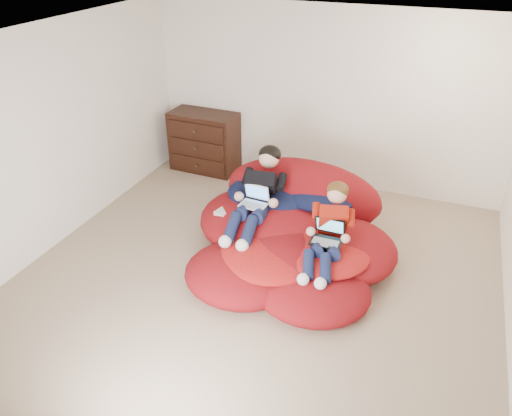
% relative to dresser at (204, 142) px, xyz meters
% --- Properties ---
extents(room_shell, '(5.10, 5.10, 2.77)m').
position_rel_dresser_xyz_m(room_shell, '(1.77, -2.23, -0.24)').
color(room_shell, tan).
rests_on(room_shell, ground).
extents(dresser, '(1.03, 0.59, 0.91)m').
position_rel_dresser_xyz_m(dresser, '(0.00, 0.00, 0.00)').
color(dresser, black).
rests_on(dresser, ground).
extents(beanbag_pile, '(2.43, 2.49, 0.93)m').
position_rel_dresser_xyz_m(beanbag_pile, '(1.95, -1.63, -0.19)').
color(beanbag_pile, maroon).
rests_on(beanbag_pile, ground).
extents(cream_pillow, '(0.48, 0.31, 0.31)m').
position_rel_dresser_xyz_m(cream_pillow, '(1.50, -0.82, 0.16)').
color(cream_pillow, beige).
rests_on(cream_pillow, beanbag_pile).
extents(older_boy, '(0.40, 1.29, 0.76)m').
position_rel_dresser_xyz_m(older_boy, '(1.52, -1.58, 0.24)').
color(older_boy, black).
rests_on(older_boy, beanbag_pile).
extents(younger_boy, '(0.40, 1.05, 0.72)m').
position_rel_dresser_xyz_m(younger_boy, '(2.45, -1.95, 0.18)').
color(younger_boy, '#B1200F').
rests_on(younger_boy, beanbag_pile).
extents(laptop_white, '(0.31, 0.28, 0.22)m').
position_rel_dresser_xyz_m(laptop_white, '(1.52, -1.71, 0.18)').
color(laptop_white, silver).
rests_on(laptop_white, older_boy).
extents(laptop_black, '(0.32, 0.30, 0.23)m').
position_rel_dresser_xyz_m(laptop_black, '(2.45, -2.01, 0.11)').
color(laptop_black, black).
rests_on(laptop_black, younger_boy).
extents(power_adapter, '(0.18, 0.18, 0.06)m').
position_rel_dresser_xyz_m(power_adapter, '(1.14, -1.79, -0.04)').
color(power_adapter, silver).
rests_on(power_adapter, beanbag_pile).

